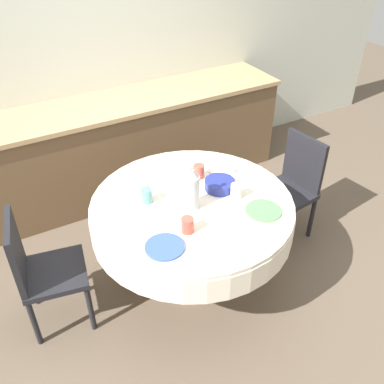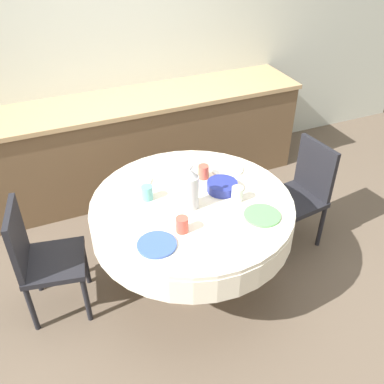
{
  "view_description": "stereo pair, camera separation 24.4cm",
  "coord_description": "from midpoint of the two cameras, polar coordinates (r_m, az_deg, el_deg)",
  "views": [
    {
      "loc": [
        -1.1,
        -1.95,
        2.46
      ],
      "look_at": [
        0.0,
        0.0,
        0.84
      ],
      "focal_mm": 40.0,
      "sensor_mm": 36.0,
      "label": 1
    },
    {
      "loc": [
        -0.88,
        -2.06,
        2.46
      ],
      "look_at": [
        0.0,
        0.0,
        0.84
      ],
      "focal_mm": 40.0,
      "sensor_mm": 36.0,
      "label": 2
    }
  ],
  "objects": [
    {
      "name": "ground_plane",
      "position": [
        3.33,
        2.15,
        -11.96
      ],
      "size": [
        12.0,
        12.0,
        0.0
      ],
      "primitive_type": "plane",
      "color": "brown"
    },
    {
      "name": "wall_back",
      "position": [
        4.07,
        -8.53,
        18.85
      ],
      "size": [
        7.0,
        0.05,
        2.6
      ],
      "color": "beige",
      "rests_on": "ground_plane"
    },
    {
      "name": "kitchen_counter",
      "position": [
        4.1,
        -6.2,
        6.31
      ],
      "size": [
        3.24,
        0.64,
        0.91
      ],
      "color": "brown",
      "rests_on": "ground_plane"
    },
    {
      "name": "dining_table",
      "position": [
        2.88,
        2.42,
        -3.36
      ],
      "size": [
        1.35,
        1.35,
        0.76
      ],
      "color": "tan",
      "rests_on": "ground_plane"
    },
    {
      "name": "chair_left",
      "position": [
        3.53,
        16.41,
        0.16
      ],
      "size": [
        0.45,
        0.45,
        0.88
      ],
      "rotation": [
        0.0,
        0.0,
        -4.58
      ],
      "color": "black",
      "rests_on": "ground_plane"
    },
    {
      "name": "chair_right",
      "position": [
        2.95,
        -17.37,
        -8.26
      ],
      "size": [
        0.47,
        0.47,
        0.88
      ],
      "rotation": [
        0.0,
        0.0,
        -1.75
      ],
      "color": "black",
      "rests_on": "ground_plane"
    },
    {
      "name": "plate_near_left",
      "position": [
        2.48,
        -1.9,
        -7.13
      ],
      "size": [
        0.23,
        0.23,
        0.01
      ],
      "primitive_type": "cylinder",
      "color": "#3856AD",
      "rests_on": "dining_table"
    },
    {
      "name": "cup_near_left",
      "position": [
        2.55,
        1.42,
        -4.47
      ],
      "size": [
        0.08,
        0.08,
        0.1
      ],
      "primitive_type": "cylinder",
      "color": "#CC4C3D",
      "rests_on": "dining_table"
    },
    {
      "name": "plate_near_right",
      "position": [
        2.74,
        11.86,
        -3.16
      ],
      "size": [
        0.23,
        0.23,
        0.01
      ],
      "primitive_type": "cylinder",
      "color": "#5BA85B",
      "rests_on": "dining_table"
    },
    {
      "name": "cup_near_right",
      "position": [
        2.82,
        8.52,
        -0.34
      ],
      "size": [
        0.08,
        0.08,
        0.1
      ],
      "primitive_type": "cylinder",
      "color": "white",
      "rests_on": "dining_table"
    },
    {
      "name": "plate_far_left",
      "position": [
        3.01,
        -5.34,
        1.42
      ],
      "size": [
        0.23,
        0.23,
        0.01
      ],
      "primitive_type": "cylinder",
      "color": "white",
      "rests_on": "dining_table"
    },
    {
      "name": "cup_far_left",
      "position": [
        2.81,
        -3.54,
        -0.17
      ],
      "size": [
        0.08,
        0.08,
        0.1
      ],
      "primitive_type": "cylinder",
      "color": "#5BA39E",
      "rests_on": "dining_table"
    },
    {
      "name": "plate_far_right",
      "position": [
        3.14,
        6.92,
        2.99
      ],
      "size": [
        0.23,
        0.23,
        0.01
      ],
      "primitive_type": "cylinder",
      "color": "white",
      "rests_on": "dining_table"
    },
    {
      "name": "cup_far_right",
      "position": [
        3.02,
        3.85,
        2.64
      ],
      "size": [
        0.08,
        0.08,
        0.1
      ],
      "primitive_type": "cylinder",
      "color": "#CC4C3D",
      "rests_on": "dining_table"
    },
    {
      "name": "coffee_carafe",
      "position": [
        2.68,
        2.4,
        0.32
      ],
      "size": [
        0.1,
        0.1,
        0.32
      ],
      "color": "#B2B2B7",
      "rests_on": "dining_table"
    },
    {
      "name": "fruit_bowl",
      "position": [
        2.91,
        6.44,
        0.68
      ],
      "size": [
        0.21,
        0.21,
        0.06
      ],
      "primitive_type": "cylinder",
      "color": "navy",
      "rests_on": "dining_table"
    }
  ]
}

